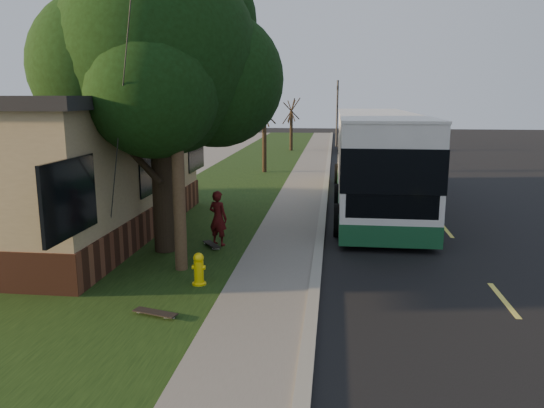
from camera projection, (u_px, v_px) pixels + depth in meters
The scene contains 17 objects.
ground at pixel (314, 292), 11.68m from camera, with size 120.00×120.00×0.00m, color black.
road at pixel (426, 205), 20.95m from camera, with size 8.00×80.00×0.01m, color black.
curb at pixel (324, 201), 21.40m from camera, with size 0.25×80.00×0.12m, color gray.
sidewalk at pixel (299, 201), 21.52m from camera, with size 2.00×80.00×0.08m, color slate.
grass_verge at pixel (215, 199), 21.92m from camera, with size 5.00×80.00×0.07m, color black.
fire_hydrant at pixel (199, 269), 11.90m from camera, with size 0.32×0.32×0.74m.
utility_pole at pixel (175, 79), 12.10m from camera, with size 2.86×3.21×9.07m.
leafy_tree at pixel (160, 60), 13.70m from camera, with size 6.30×6.00×7.80m.
bare_tree_near at pixel (264, 134), 29.17m from camera, with size 1.38×1.21×4.31m.
bare_tree_far at pixel (291, 125), 40.81m from camera, with size 1.38×1.21×4.03m.
traffic_signal at pixel (337, 109), 44.07m from camera, with size 0.18×0.22×5.50m.
transit_bus at pixel (375, 157), 20.51m from camera, with size 3.08×13.34×3.60m.
skateboarder at pixel (218, 218), 14.96m from camera, with size 0.57×0.38×1.57m, color #440D0E.
skateboard_main at pixel (212, 245), 14.92m from camera, with size 0.67×0.84×0.08m.
skateboard_spare at pixel (155, 313), 10.23m from camera, with size 0.94×0.47×0.09m.
dumpster at pixel (17, 228), 14.82m from camera, with size 1.55×1.40×1.13m.
distant_car at pixel (351, 141), 40.78m from camera, with size 1.91×4.75×1.62m, color black.
Camera 1 is at (0.37, -11.09, 4.25)m, focal length 35.00 mm.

